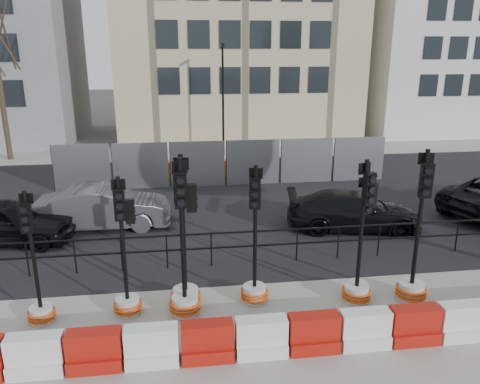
{
  "coord_description": "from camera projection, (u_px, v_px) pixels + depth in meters",
  "views": [
    {
      "loc": [
        -1.97,
        -10.53,
        5.79
      ],
      "look_at": [
        -0.17,
        3.0,
        1.56
      ],
      "focal_mm": 35.0,
      "sensor_mm": 36.0,
      "label": 1
    }
  ],
  "objects": [
    {
      "name": "car_a",
      "position": [
        5.0,
        222.0,
        14.28
      ],
      "size": [
        2.79,
        4.57,
        1.4
      ],
      "primitive_type": "imported",
      "rotation": [
        0.0,
        0.0,
        1.43
      ],
      "color": "black",
      "rests_on": "ground"
    },
    {
      "name": "traffic_signal_b",
      "position": [
        127.0,
        283.0,
        10.4
      ],
      "size": [
        0.64,
        0.64,
        3.24
      ],
      "rotation": [
        0.0,
        0.0,
        0.09
      ],
      "color": "silver",
      "rests_on": "ground"
    },
    {
      "name": "heras_fencing",
      "position": [
        236.0,
        166.0,
        21.15
      ],
      "size": [
        14.33,
        1.72,
        2.0
      ],
      "color": "gray",
      "rests_on": "ground"
    },
    {
      "name": "traffic_signal_a",
      "position": [
        39.0,
        297.0,
        10.13
      ],
      "size": [
        0.6,
        0.6,
        3.03
      ],
      "rotation": [
        0.0,
        0.0,
        -0.0
      ],
      "color": "silver",
      "rests_on": "ground"
    },
    {
      "name": "building_white",
      "position": [
        448.0,
        14.0,
        32.52
      ],
      "size": [
        12.0,
        9.06,
        16.0
      ],
      "color": "silver",
      "rests_on": "ground"
    },
    {
      "name": "traffic_signal_g",
      "position": [
        358.0,
        273.0,
        11.16
      ],
      "size": [
        0.6,
        0.6,
        3.07
      ],
      "rotation": [
        0.0,
        0.0,
        0.23
      ],
      "color": "silver",
      "rests_on": "ground"
    },
    {
      "name": "ground",
      "position": [
        262.0,
        284.0,
        11.93
      ],
      "size": [
        120.0,
        120.0,
        0.0
      ],
      "primitive_type": "plane",
      "color": "#51514C",
      "rests_on": "ground"
    },
    {
      "name": "road",
      "position": [
        231.0,
        199.0,
        18.56
      ],
      "size": [
        40.0,
        14.0,
        0.03
      ],
      "primitive_type": "cube",
      "color": "black",
      "rests_on": "ground"
    },
    {
      "name": "traffic_signal_h",
      "position": [
        414.0,
        271.0,
        10.99
      ],
      "size": [
        0.72,
        0.72,
        3.68
      ],
      "rotation": [
        0.0,
        0.0,
        -0.24
      ],
      "color": "silver",
      "rests_on": "ground"
    },
    {
      "name": "kerb_railing",
      "position": [
        255.0,
        241.0,
        12.87
      ],
      "size": [
        18.0,
        0.04,
        1.0
      ],
      "color": "black",
      "rests_on": "ground"
    },
    {
      "name": "traffic_signal_f",
      "position": [
        359.0,
        270.0,
        10.89
      ],
      "size": [
        0.68,
        0.68,
        3.47
      ],
      "rotation": [
        0.0,
        0.0,
        0.34
      ],
      "color": "silver",
      "rests_on": "ground"
    },
    {
      "name": "traffic_signal_c",
      "position": [
        185.0,
        277.0,
        10.72
      ],
      "size": [
        0.71,
        0.71,
        3.63
      ],
      "rotation": [
        0.0,
        0.0,
        -0.2
      ],
      "color": "silver",
      "rests_on": "ground"
    },
    {
      "name": "lamp_post_far",
      "position": [
        223.0,
        97.0,
        25.22
      ],
      "size": [
        0.12,
        0.56,
        6.0
      ],
      "color": "black",
      "rests_on": "ground"
    },
    {
      "name": "barrier_row",
      "position": [
        287.0,
        336.0,
        9.17
      ],
      "size": [
        16.75,
        0.5,
        0.8
      ],
      "color": "#B3210E",
      "rests_on": "ground"
    },
    {
      "name": "traffic_signal_d",
      "position": [
        185.0,
        279.0,
        10.36
      ],
      "size": [
        0.72,
        0.72,
        3.63
      ],
      "rotation": [
        0.0,
        0.0,
        -0.0
      ],
      "color": "silver",
      "rests_on": "ground"
    },
    {
      "name": "car_b",
      "position": [
        104.0,
        207.0,
        15.5
      ],
      "size": [
        1.55,
        4.37,
        1.44
      ],
      "primitive_type": "imported",
      "rotation": [
        0.0,
        0.0,
        1.57
      ],
      "color": "#4A4A4F",
      "rests_on": "ground"
    },
    {
      "name": "traffic_signal_e",
      "position": [
        255.0,
        275.0,
        10.93
      ],
      "size": [
        0.66,
        0.66,
        3.34
      ],
      "rotation": [
        0.0,
        0.0,
        -0.24
      ],
      "color": "silver",
      "rests_on": "ground"
    },
    {
      "name": "car_c",
      "position": [
        354.0,
        211.0,
        15.42
      ],
      "size": [
        3.23,
        4.97,
        1.27
      ],
      "primitive_type": "imported",
      "rotation": [
        0.0,
        0.0,
        1.4
      ],
      "color": "black",
      "rests_on": "ground"
    },
    {
      "name": "sidewalk_near",
      "position": [
        289.0,
        358.0,
        9.09
      ],
      "size": [
        40.0,
        6.0,
        0.02
      ],
      "primitive_type": "cube",
      "color": "gray",
      "rests_on": "ground"
    },
    {
      "name": "sidewalk_far",
      "position": [
        213.0,
        152.0,
        27.08
      ],
      "size": [
        40.0,
        4.0,
        0.02
      ],
      "primitive_type": "cube",
      "color": "gray",
      "rests_on": "ground"
    }
  ]
}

